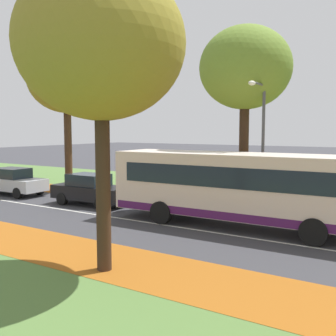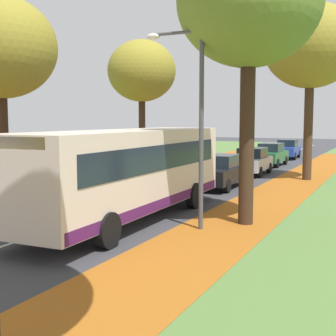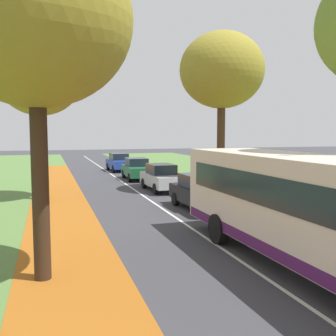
{
  "view_description": "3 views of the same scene",
  "coord_description": "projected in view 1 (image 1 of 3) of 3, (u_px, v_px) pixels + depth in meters",
  "views": [
    {
      "loc": [
        -13.44,
        3.77,
        3.94
      ],
      "look_at": [
        1.96,
        13.36,
        2.15
      ],
      "focal_mm": 42.0,
      "sensor_mm": 36.0,
      "label": 1
    },
    {
      "loc": [
        9.13,
        -3.46,
        3.33
      ],
      "look_at": [
        1.98,
        11.45,
        1.6
      ],
      "focal_mm": 50.0,
      "sensor_mm": 36.0,
      "label": 2
    },
    {
      "loc": [
        -5.08,
        1.1,
        3.63
      ],
      "look_at": [
        -0.74,
        15.28,
        2.24
      ],
      "focal_mm": 42.0,
      "sensor_mm": 36.0,
      "label": 3
    }
  ],
  "objects": [
    {
      "name": "tree_right_near",
      "position": [
        245.0,
        69.0,
        19.03
      ],
      "size": [
        4.46,
        4.46,
        8.93
      ],
      "color": "#382619",
      "rests_on": "ground"
    },
    {
      "name": "car_black_lead",
      "position": [
        90.0,
        189.0,
        20.52
      ],
      "size": [
        1.86,
        4.24,
        1.62
      ],
      "color": "black",
      "rests_on": "ground"
    },
    {
      "name": "tree_right_mid",
      "position": [
        66.0,
        78.0,
        25.33
      ],
      "size": [
        5.05,
        5.05,
        9.54
      ],
      "color": "#422D1E",
      "rests_on": "ground"
    },
    {
      "name": "streetlamp_right",
      "position": [
        261.0,
        134.0,
        17.51
      ],
      "size": [
        1.89,
        0.28,
        6.0
      ],
      "color": "#47474C",
      "rests_on": "ground"
    },
    {
      "name": "road_centre_line",
      "position": [
        39.0,
        206.0,
        20.28
      ],
      "size": [
        0.12,
        80.0,
        0.01
      ],
      "primitive_type": "cube",
      "color": "silver",
      "rests_on": "ground"
    },
    {
      "name": "bus",
      "position": [
        237.0,
        185.0,
        15.85
      ],
      "size": [
        2.81,
        10.44,
        2.98
      ],
      "color": "beige",
      "rests_on": "ground"
    },
    {
      "name": "car_silver_following",
      "position": [
        13.0,
        181.0,
        23.66
      ],
      "size": [
        1.87,
        4.24,
        1.62
      ],
      "color": "#B7BABF",
      "rests_on": "ground"
    },
    {
      "name": "leaf_litter_left",
      "position": [
        49.0,
        246.0,
        13.23
      ],
      "size": [
        2.8,
        60.0,
        0.0
      ],
      "primitive_type": "cube",
      "color": "#9E5619",
      "rests_on": "grass_verge_left"
    },
    {
      "name": "grass_verge_right",
      "position": [
        143.0,
        185.0,
        28.05
      ],
      "size": [
        12.0,
        90.0,
        0.01
      ],
      "primitive_type": "cube",
      "color": "#517538",
      "rests_on": "ground"
    },
    {
      "name": "leaf_litter_right",
      "position": [
        184.0,
        203.0,
        21.01
      ],
      "size": [
        2.8,
        60.0,
        0.0
      ],
      "primitive_type": "cube",
      "color": "#9E5619",
      "rests_on": "grass_verge_right"
    },
    {
      "name": "tree_left_near",
      "position": [
        101.0,
        45.0,
        10.45
      ],
      "size": [
        4.55,
        4.55,
        8.26
      ],
      "color": "#382619",
      "rests_on": "ground"
    }
  ]
}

